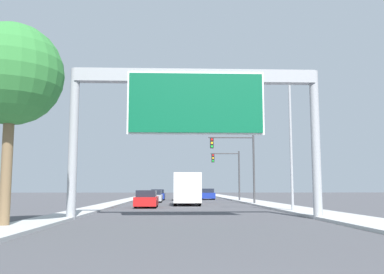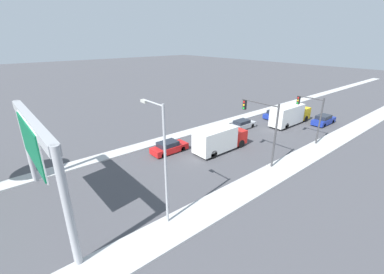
# 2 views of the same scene
# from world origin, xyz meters

# --- Properties ---
(sidewalk_right) EXTENTS (3.00, 120.00, 0.15)m
(sidewalk_right) POSITION_xyz_m (7.75, 60.00, 0.07)
(sidewalk_right) COLOR #B3B3B3
(sidewalk_right) RESTS_ON ground
(median_strip_left) EXTENTS (2.00, 120.00, 0.15)m
(median_strip_left) POSITION_xyz_m (-7.25, 60.00, 0.07)
(median_strip_left) COLOR #B3B3B3
(median_strip_left) RESTS_ON ground
(sign_gantry) EXTENTS (13.38, 0.73, 7.98)m
(sign_gantry) POSITION_xyz_m (0.00, 17.87, 6.14)
(sign_gantry) COLOR #9EA0A5
(sign_gantry) RESTS_ON ground
(car_mid_right) EXTENTS (1.82, 4.57, 1.45)m
(car_mid_right) POSITION_xyz_m (-3.50, 31.81, 0.68)
(car_mid_right) COLOR red
(car_mid_right) RESTS_ON ground
(car_far_center) EXTENTS (1.89, 4.70, 1.45)m
(car_far_center) POSITION_xyz_m (-3.50, 54.24, 0.69)
(car_far_center) COLOR navy
(car_far_center) RESTS_ON ground
(car_near_right) EXTENTS (1.74, 4.59, 1.38)m
(car_near_right) POSITION_xyz_m (-3.50, 45.47, 0.65)
(car_near_right) COLOR #A5A8AD
(car_near_right) RESTS_ON ground
(car_near_left) EXTENTS (1.88, 4.76, 1.55)m
(car_near_left) POSITION_xyz_m (3.50, 57.12, 0.73)
(car_near_left) COLOR navy
(car_near_left) RESTS_ON ground
(truck_box_primary) EXTENTS (2.50, 7.39, 3.02)m
(truck_box_primary) POSITION_xyz_m (0.00, 36.83, 1.54)
(truck_box_primary) COLOR red
(truck_box_primary) RESTS_ON ground
(truck_box_secondary) EXTENTS (2.31, 8.83, 3.20)m
(truck_box_secondary) POSITION_xyz_m (0.00, 52.79, 1.63)
(truck_box_secondary) COLOR yellow
(truck_box_secondary) RESTS_ON ground
(traffic_light_near_intersection) EXTENTS (4.67, 0.32, 6.99)m
(traffic_light_near_intersection) POSITION_xyz_m (5.37, 38.00, 4.69)
(traffic_light_near_intersection) COLOR #3D3D3F
(traffic_light_near_intersection) RESTS_ON ground
(traffic_light_mid_block) EXTENTS (3.61, 0.32, 6.17)m
(traffic_light_mid_block) POSITION_xyz_m (5.64, 48.00, 4.11)
(traffic_light_mid_block) COLOR #3D3D3F
(traffic_light_mid_block) RESTS_ON ground
(palm_tree_foreground) EXTENTS (4.28, 4.28, 8.51)m
(palm_tree_foreground) POSITION_xyz_m (-7.93, 13.12, 6.32)
(palm_tree_foreground) COLOR brown
(palm_tree_foreground) RESTS_ON ground
(street_lamp_right) EXTENTS (2.73, 0.28, 9.19)m
(street_lamp_right) POSITION_xyz_m (6.53, 24.39, 5.41)
(street_lamp_right) COLOR #9EA0A5
(street_lamp_right) RESTS_ON ground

